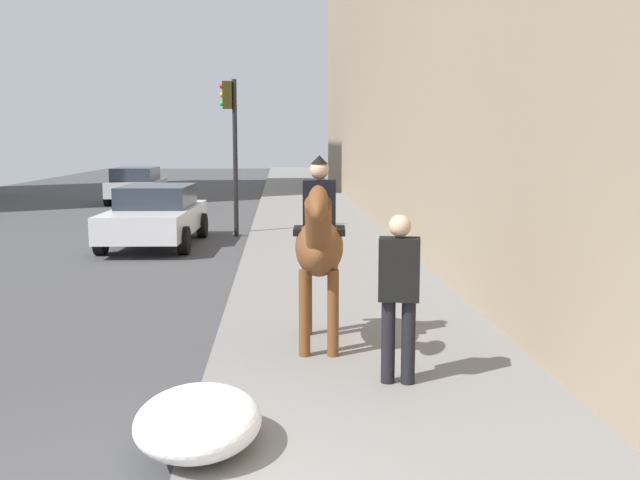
# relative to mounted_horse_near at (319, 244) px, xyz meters

# --- Properties ---
(mounted_horse_near) EXTENTS (2.15, 0.66, 2.24)m
(mounted_horse_near) POSITION_rel_mounted_horse_near_xyz_m (0.00, 0.00, 0.00)
(mounted_horse_near) COLOR brown
(mounted_horse_near) RESTS_ON sidewalk_slab
(pedestrian_greeting) EXTENTS (0.33, 0.44, 1.70)m
(pedestrian_greeting) POSITION_rel_mounted_horse_near_xyz_m (-1.33, -0.72, -0.25)
(pedestrian_greeting) COLOR black
(pedestrian_greeting) RESTS_ON sidewalk_slab
(car_near_lane) EXTENTS (4.64, 2.18, 1.44)m
(car_near_lane) POSITION_rel_mounted_horse_near_xyz_m (9.25, 3.45, -0.60)
(car_near_lane) COLOR silver
(car_near_lane) RESTS_ON ground
(car_mid_lane) EXTENTS (3.91, 2.01, 1.44)m
(car_mid_lane) POSITION_rel_mounted_horse_near_xyz_m (21.02, 6.18, -0.59)
(car_mid_lane) COLOR #B7BABF
(car_mid_lane) RESTS_ON ground
(traffic_light_near_curb) EXTENTS (0.20, 0.44, 4.08)m
(traffic_light_near_curb) POSITION_rel_mounted_horse_near_xyz_m (10.75, 1.69, 1.37)
(traffic_light_near_curb) COLOR black
(traffic_light_near_curb) RESTS_ON ground
(snow_pile_near) EXTENTS (1.30, 1.00, 0.45)m
(snow_pile_near) POSITION_rel_mounted_horse_near_xyz_m (-2.78, 1.11, -1.00)
(snow_pile_near) COLOR white
(snow_pile_near) RESTS_ON sidewalk_slab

